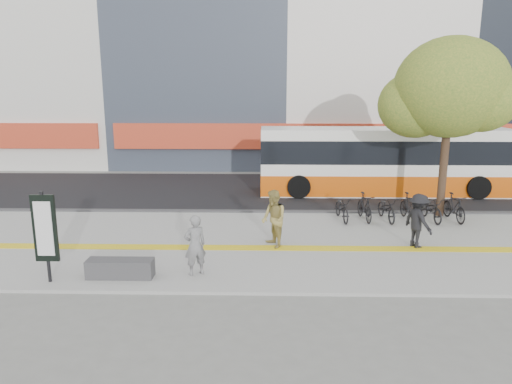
{
  "coord_description": "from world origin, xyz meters",
  "views": [
    {
      "loc": [
        0.94,
        -11.76,
        4.57
      ],
      "look_at": [
        0.62,
        2.0,
        1.51
      ],
      "focal_mm": 32.76,
      "sensor_mm": 36.0,
      "label": 1
    }
  ],
  "objects_px": {
    "bus": "(383,163)",
    "signboard": "(45,230)",
    "pedestrian_tan": "(274,219)",
    "pedestrian_dark": "(418,221)",
    "bench": "(120,268)",
    "seated_woman": "(195,245)",
    "street_tree": "(448,90)"
  },
  "relations": [
    {
      "from": "pedestrian_tan",
      "to": "pedestrian_dark",
      "type": "xyz_separation_m",
      "value": [
        4.14,
        0.06,
        -0.05
      ]
    },
    {
      "from": "signboard",
      "to": "pedestrian_tan",
      "type": "relative_size",
      "value": 1.32
    },
    {
      "from": "signboard",
      "to": "bus",
      "type": "height_order",
      "value": "bus"
    },
    {
      "from": "street_tree",
      "to": "pedestrian_dark",
      "type": "bearing_deg",
      "value": -117.62
    },
    {
      "from": "seated_woman",
      "to": "bus",
      "type": "bearing_deg",
      "value": -154.55
    },
    {
      "from": "signboard",
      "to": "bench",
      "type": "bearing_deg",
      "value": 10.81
    },
    {
      "from": "street_tree",
      "to": "bus",
      "type": "relative_size",
      "value": 0.59
    },
    {
      "from": "pedestrian_tan",
      "to": "pedestrian_dark",
      "type": "relative_size",
      "value": 1.06
    },
    {
      "from": "bench",
      "to": "bus",
      "type": "relative_size",
      "value": 0.15
    },
    {
      "from": "bench",
      "to": "street_tree",
      "type": "xyz_separation_m",
      "value": [
        9.78,
        6.02,
        4.21
      ]
    },
    {
      "from": "pedestrian_dark",
      "to": "pedestrian_tan",
      "type": "bearing_deg",
      "value": 66.36
    },
    {
      "from": "signboard",
      "to": "pedestrian_tan",
      "type": "bearing_deg",
      "value": 26.42
    },
    {
      "from": "seated_woman",
      "to": "pedestrian_tan",
      "type": "relative_size",
      "value": 0.91
    },
    {
      "from": "bench",
      "to": "pedestrian_dark",
      "type": "relative_size",
      "value": 1.02
    },
    {
      "from": "street_tree",
      "to": "pedestrian_tan",
      "type": "height_order",
      "value": "street_tree"
    },
    {
      "from": "seated_woman",
      "to": "pedestrian_tan",
      "type": "bearing_deg",
      "value": -161.22
    },
    {
      "from": "street_tree",
      "to": "pedestrian_dark",
      "type": "distance_m",
      "value": 5.47
    },
    {
      "from": "bench",
      "to": "pedestrian_dark",
      "type": "xyz_separation_m",
      "value": [
        7.89,
        2.41,
        0.56
      ]
    },
    {
      "from": "street_tree",
      "to": "pedestrian_tan",
      "type": "relative_size",
      "value": 3.79
    },
    {
      "from": "bus",
      "to": "signboard",
      "type": "bearing_deg",
      "value": -135.59
    },
    {
      "from": "signboard",
      "to": "seated_woman",
      "type": "distance_m",
      "value": 3.48
    },
    {
      "from": "bench",
      "to": "bus",
      "type": "distance_m",
      "value": 13.02
    },
    {
      "from": "bench",
      "to": "pedestrian_dark",
      "type": "height_order",
      "value": "pedestrian_dark"
    },
    {
      "from": "signboard",
      "to": "bus",
      "type": "relative_size",
      "value": 0.21
    },
    {
      "from": "bench",
      "to": "bus",
      "type": "bearing_deg",
      "value": 48.39
    },
    {
      "from": "pedestrian_dark",
      "to": "bus",
      "type": "bearing_deg",
      "value": -30.11
    },
    {
      "from": "pedestrian_dark",
      "to": "bench",
      "type": "bearing_deg",
      "value": 82.54
    },
    {
      "from": "bench",
      "to": "pedestrian_dark",
      "type": "bearing_deg",
      "value": 16.97
    },
    {
      "from": "pedestrian_tan",
      "to": "pedestrian_dark",
      "type": "height_order",
      "value": "pedestrian_tan"
    },
    {
      "from": "bench",
      "to": "street_tree",
      "type": "height_order",
      "value": "street_tree"
    },
    {
      "from": "street_tree",
      "to": "seated_woman",
      "type": "distance_m",
      "value": 10.53
    },
    {
      "from": "pedestrian_tan",
      "to": "pedestrian_dark",
      "type": "bearing_deg",
      "value": 66.36
    }
  ]
}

